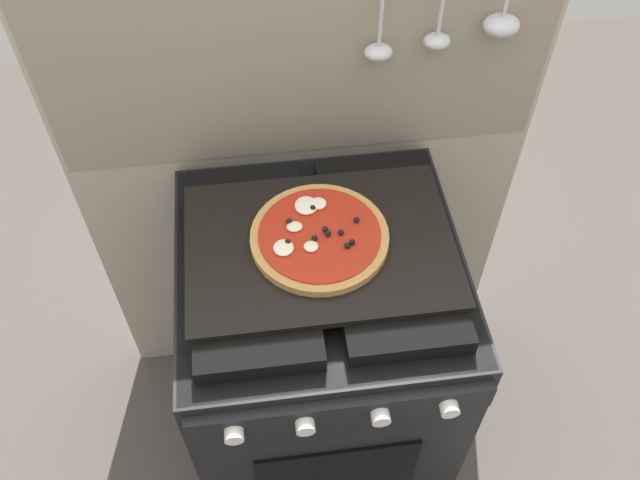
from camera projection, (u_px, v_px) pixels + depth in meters
ground_plane at (320, 430)px, 2.06m from camera, size 4.00×4.00×0.00m
kitchen_backsplash at (304, 171)px, 1.66m from camera, size 1.10×0.09×1.55m
stove at (320, 358)px, 1.71m from camera, size 0.60×0.64×0.90m
baking_tray at (320, 246)px, 1.36m from camera, size 0.54×0.38×0.02m
pizza_left at (317, 236)px, 1.35m from camera, size 0.28×0.28×0.03m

